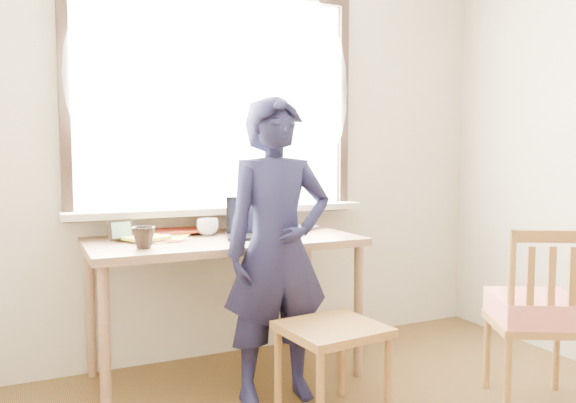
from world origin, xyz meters
name	(u,v)px	position (x,y,z in m)	size (l,w,h in m)	color
room_shell	(429,45)	(-0.02, 0.20, 1.64)	(3.52, 4.02, 2.61)	beige
desk	(224,252)	(-0.28, 1.63, 0.72)	(1.49, 0.75, 0.80)	#855F42
laptop	(256,227)	(-0.10, 1.60, 0.85)	(0.39, 0.35, 0.22)	black
mug_white	(208,227)	(-0.34, 1.77, 0.85)	(0.12, 0.12, 0.10)	white
mug_dark	(144,238)	(-0.76, 1.46, 0.85)	(0.12, 0.12, 0.11)	black
mouse	(298,233)	(0.13, 1.53, 0.82)	(0.09, 0.06, 0.03)	black
desk_clutter	(162,235)	(-0.61, 1.76, 0.82)	(0.77, 0.42, 0.04)	white
book_a	(135,237)	(-0.74, 1.81, 0.81)	(0.18, 0.24, 0.02)	white
book_b	(285,228)	(0.19, 1.83, 0.81)	(0.18, 0.25, 0.02)	white
picture_frame	(121,232)	(-0.83, 1.73, 0.85)	(0.14, 0.06, 0.11)	black
work_chair	(332,340)	(0.01, 0.92, 0.39)	(0.49, 0.47, 0.46)	olive
side_chair	(536,312)	(1.02, 0.61, 0.48)	(0.56, 0.56, 0.91)	olive
person	(278,250)	(-0.13, 1.24, 0.78)	(0.57, 0.37, 1.56)	black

